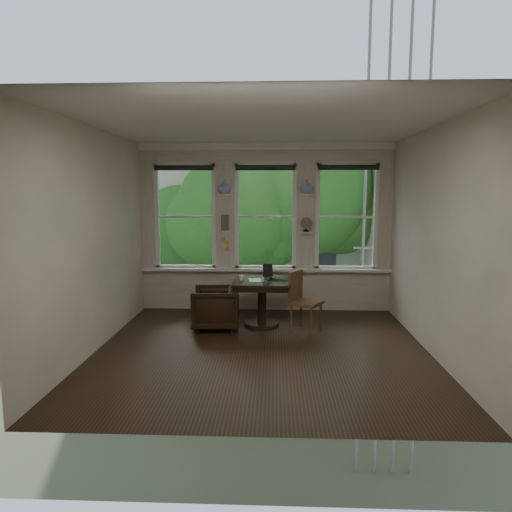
{
  "coord_description": "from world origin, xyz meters",
  "views": [
    {
      "loc": [
        0.17,
        -5.99,
        2.12
      ],
      "look_at": [
        -0.12,
        0.9,
        1.17
      ],
      "focal_mm": 32.0,
      "sensor_mm": 36.0,
      "label": 1
    }
  ],
  "objects_px": {
    "table": "(262,303)",
    "side_chair_right": "(306,302)",
    "laptop": "(277,279)",
    "mug": "(242,278)",
    "armchair_left": "(215,308)"
  },
  "relations": [
    {
      "from": "table",
      "to": "armchair_left",
      "type": "height_order",
      "value": "table"
    },
    {
      "from": "armchair_left",
      "to": "laptop",
      "type": "distance_m",
      "value": 1.07
    },
    {
      "from": "mug",
      "to": "table",
      "type": "bearing_deg",
      "value": 11.14
    },
    {
      "from": "side_chair_right",
      "to": "laptop",
      "type": "height_order",
      "value": "side_chair_right"
    },
    {
      "from": "armchair_left",
      "to": "mug",
      "type": "xyz_separation_m",
      "value": [
        0.41,
        0.11,
        0.46
      ]
    },
    {
      "from": "armchair_left",
      "to": "mug",
      "type": "bearing_deg",
      "value": 102.09
    },
    {
      "from": "laptop",
      "to": "side_chair_right",
      "type": "bearing_deg",
      "value": 2.33
    },
    {
      "from": "table",
      "to": "laptop",
      "type": "distance_m",
      "value": 0.45
    },
    {
      "from": "armchair_left",
      "to": "laptop",
      "type": "relative_size",
      "value": 1.99
    },
    {
      "from": "table",
      "to": "laptop",
      "type": "bearing_deg",
      "value": 0.7
    },
    {
      "from": "laptop",
      "to": "mug",
      "type": "height_order",
      "value": "mug"
    },
    {
      "from": "laptop",
      "to": "mug",
      "type": "bearing_deg",
      "value": -139.42
    },
    {
      "from": "table",
      "to": "side_chair_right",
      "type": "xyz_separation_m",
      "value": [
        0.69,
        -0.28,
        0.09
      ]
    },
    {
      "from": "table",
      "to": "laptop",
      "type": "xyz_separation_m",
      "value": [
        0.23,
        0.0,
        0.39
      ]
    },
    {
      "from": "table",
      "to": "side_chair_right",
      "type": "bearing_deg",
      "value": -21.86
    }
  ]
}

